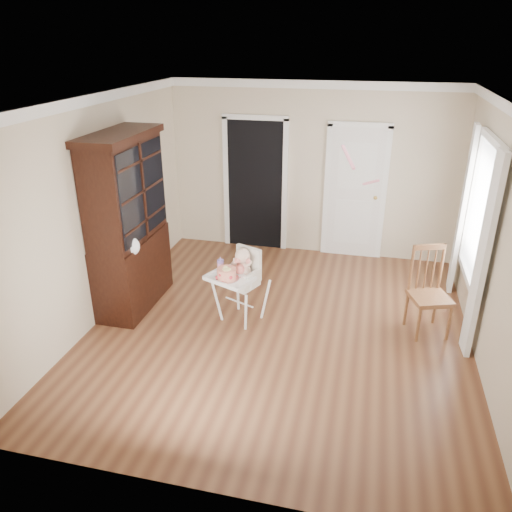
% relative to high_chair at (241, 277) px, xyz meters
% --- Properties ---
extents(floor, '(5.00, 5.00, 0.00)m').
position_rel_high_chair_xyz_m(floor, '(0.51, -0.09, -0.59)').
color(floor, '#58311E').
rests_on(floor, ground).
extents(ceiling, '(5.00, 5.00, 0.00)m').
position_rel_high_chair_xyz_m(ceiling, '(0.51, -0.09, 2.11)').
color(ceiling, white).
rests_on(ceiling, wall_back).
extents(wall_back, '(4.50, 0.00, 4.50)m').
position_rel_high_chair_xyz_m(wall_back, '(0.51, 2.41, 0.76)').
color(wall_back, '#C5B39A').
rests_on(wall_back, floor).
extents(wall_left, '(0.00, 5.00, 5.00)m').
position_rel_high_chair_xyz_m(wall_left, '(-1.74, -0.09, 0.76)').
color(wall_left, '#C5B39A').
rests_on(wall_left, floor).
extents(wall_right, '(0.00, 5.00, 5.00)m').
position_rel_high_chair_xyz_m(wall_right, '(2.76, -0.09, 0.76)').
color(wall_right, '#C5B39A').
rests_on(wall_right, floor).
extents(crown_molding, '(4.50, 5.00, 0.12)m').
position_rel_high_chair_xyz_m(crown_molding, '(0.51, -0.09, 2.05)').
color(crown_molding, white).
rests_on(crown_molding, ceiling).
extents(doorway, '(1.06, 0.05, 2.22)m').
position_rel_high_chair_xyz_m(doorway, '(-0.39, 2.39, 0.52)').
color(doorway, black).
rests_on(doorway, wall_back).
extents(closet_door, '(0.96, 0.09, 2.13)m').
position_rel_high_chair_xyz_m(closet_door, '(1.21, 2.38, 0.43)').
color(closet_door, white).
rests_on(closet_door, wall_back).
extents(window_right, '(0.13, 1.84, 2.30)m').
position_rel_high_chair_xyz_m(window_right, '(2.68, 0.71, 0.70)').
color(window_right, white).
rests_on(window_right, wall_right).
extents(high_chair, '(0.76, 0.83, 0.96)m').
position_rel_high_chair_xyz_m(high_chair, '(0.00, 0.00, 0.00)').
color(high_chair, white).
rests_on(high_chair, floor).
extents(baby, '(0.26, 0.28, 0.44)m').
position_rel_high_chair_xyz_m(baby, '(0.01, 0.02, 0.14)').
color(baby, beige).
rests_on(baby, high_chair).
extents(cake, '(0.30, 0.30, 0.14)m').
position_rel_high_chair_xyz_m(cake, '(-0.11, -0.23, 0.14)').
color(cake, silver).
rests_on(cake, high_chair).
extents(sippy_cup, '(0.08, 0.08, 0.20)m').
position_rel_high_chair_xyz_m(sippy_cup, '(-0.24, -0.05, 0.16)').
color(sippy_cup, pink).
rests_on(sippy_cup, high_chair).
extents(china_cabinet, '(0.60, 1.35, 2.27)m').
position_rel_high_chair_xyz_m(china_cabinet, '(-1.48, 0.08, 0.55)').
color(china_cabinet, black).
rests_on(china_cabinet, floor).
extents(dining_chair, '(0.56, 0.56, 1.07)m').
position_rel_high_chair_xyz_m(dining_chair, '(2.23, 0.26, -0.09)').
color(dining_chair, brown).
rests_on(dining_chair, floor).
extents(streamer, '(0.18, 0.47, 0.15)m').
position_rel_high_chair_xyz_m(streamer, '(1.19, -0.11, 1.57)').
color(streamer, pink).
rests_on(streamer, ceiling).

